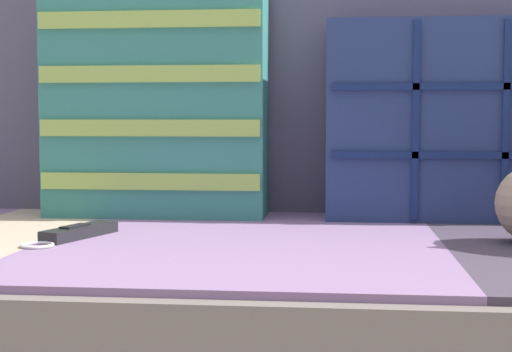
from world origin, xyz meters
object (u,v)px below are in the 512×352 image
object	(u,v)px
couch	(186,349)
throw_pillow_striped	(157,102)
throw_pillow_quilted	(455,121)
game_remote_near	(77,233)

from	to	relation	value
couch	throw_pillow_striped	distance (m)	0.48
couch	throw_pillow_quilted	xyz separation A→B (m)	(0.46, 0.23, 0.37)
throw_pillow_quilted	throw_pillow_striped	xyz separation A→B (m)	(-0.55, -0.00, 0.04)
throw_pillow_quilted	game_remote_near	bearing A→B (deg)	-154.67
couch	throw_pillow_quilted	size ratio (longest dim) A/B	4.58
throw_pillow_quilted	game_remote_near	distance (m)	0.70
throw_pillow_striped	game_remote_near	size ratio (longest dim) A/B	2.13
couch	throw_pillow_quilted	bearing A→B (deg)	26.42
game_remote_near	couch	bearing A→B (deg)	22.06
couch	game_remote_near	size ratio (longest dim) A/B	10.51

